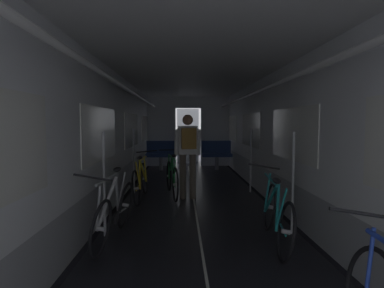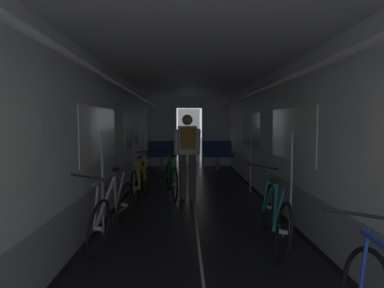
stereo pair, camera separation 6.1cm
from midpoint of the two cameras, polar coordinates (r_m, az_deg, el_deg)
train_car_shell at (r=5.67m, az=0.69°, el=5.66°), size 3.14×12.34×2.57m
bench_seat_far_left at (r=10.20m, az=-5.33°, el=-1.54°), size 0.98×0.51×0.95m
bench_seat_far_right at (r=10.24m, az=4.78°, el=-1.52°), size 0.98×0.51×0.95m
bicycle_teal at (r=4.14m, az=15.15°, el=-12.24°), size 0.44×1.70×0.96m
bicycle_yellow at (r=6.31m, az=-9.12°, el=-6.59°), size 0.44×1.69×0.95m
bicycle_silver at (r=4.24m, az=-13.85°, el=-11.82°), size 0.50×1.69×0.96m
person_cyclist_aisle at (r=6.21m, az=-0.55°, el=-0.81°), size 0.55×0.41×1.69m
bicycle_green_in_aisle at (r=6.56m, az=-3.45°, el=-6.12°), size 0.47×1.67×0.93m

